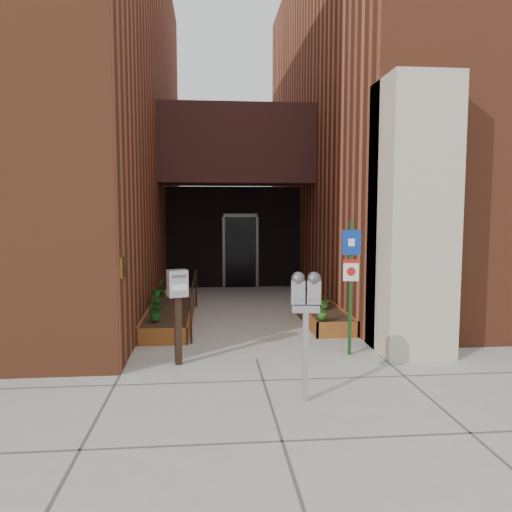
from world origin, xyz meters
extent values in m
plane|color=#9E9991|center=(0.00, 0.00, 0.00)|extent=(80.00, 80.00, 0.00)
cube|color=brown|center=(-6.00, 6.70, 5.00)|extent=(8.00, 14.60, 10.00)
cube|color=brown|center=(6.00, 7.15, 5.00)|extent=(8.00, 13.70, 10.00)
cube|color=#BEB192|center=(2.55, 0.20, 2.20)|extent=(1.10, 1.20, 4.40)
cube|color=black|center=(0.00, 6.00, 4.00)|extent=(4.20, 2.00, 2.00)
cube|color=black|center=(0.00, 7.40, 1.50)|extent=(4.00, 0.30, 3.00)
cube|color=black|center=(0.20, 7.22, 1.05)|extent=(0.90, 0.06, 2.10)
cube|color=#B79338|center=(-1.99, -0.20, 1.50)|extent=(0.04, 0.30, 0.30)
cube|color=brown|center=(-1.55, 0.92, 0.15)|extent=(0.90, 0.04, 0.30)
cube|color=brown|center=(-1.55, 4.48, 0.15)|extent=(0.90, 0.04, 0.30)
cube|color=brown|center=(-1.98, 2.70, 0.15)|extent=(0.04, 3.60, 0.30)
cube|color=brown|center=(-1.12, 2.70, 0.15)|extent=(0.04, 3.60, 0.30)
cube|color=black|center=(-1.55, 2.70, 0.13)|extent=(0.82, 3.52, 0.26)
cube|color=brown|center=(1.60, 1.12, 0.15)|extent=(0.80, 0.04, 0.30)
cube|color=brown|center=(1.60, 3.28, 0.15)|extent=(0.80, 0.04, 0.30)
cube|color=brown|center=(1.22, 2.20, 0.15)|extent=(0.04, 2.20, 0.30)
cube|color=brown|center=(1.98, 2.20, 0.15)|extent=(0.04, 2.20, 0.30)
cube|color=black|center=(1.60, 2.20, 0.13)|extent=(0.72, 2.12, 0.26)
cylinder|color=black|center=(-1.05, 1.00, 0.45)|extent=(0.04, 0.04, 0.90)
cylinder|color=black|center=(-1.05, 4.30, 0.45)|extent=(0.04, 0.04, 0.90)
cylinder|color=black|center=(-1.05, 2.65, 0.88)|extent=(0.04, 3.30, 0.04)
cube|color=#979799|center=(0.43, -1.76, 0.55)|extent=(0.07, 0.07, 1.11)
cube|color=#979799|center=(0.43, -1.76, 1.15)|extent=(0.35, 0.17, 0.09)
cube|color=#979799|center=(0.34, -1.75, 1.35)|extent=(0.18, 0.13, 0.29)
sphere|color=#59595B|center=(0.34, -1.75, 1.52)|extent=(0.16, 0.16, 0.16)
cube|color=white|center=(0.33, -1.80, 1.37)|extent=(0.10, 0.02, 0.06)
cube|color=#B21414|center=(0.33, -1.80, 1.29)|extent=(0.10, 0.02, 0.03)
cube|color=#979799|center=(0.53, -1.77, 1.35)|extent=(0.18, 0.13, 0.29)
sphere|color=#59595B|center=(0.53, -1.77, 1.52)|extent=(0.16, 0.16, 0.16)
cube|color=white|center=(0.52, -1.82, 1.37)|extent=(0.10, 0.02, 0.06)
cube|color=#B21414|center=(0.52, -1.82, 1.29)|extent=(0.10, 0.02, 0.03)
cube|color=#163C15|center=(1.52, 0.10, 1.08)|extent=(0.06, 0.06, 2.17)
cube|color=navy|center=(1.52, 0.07, 1.82)|extent=(0.29, 0.06, 0.39)
cube|color=white|center=(1.52, 0.07, 1.82)|extent=(0.10, 0.03, 0.12)
cube|color=white|center=(1.52, 0.07, 1.38)|extent=(0.25, 0.06, 0.34)
cube|color=#B21414|center=(1.52, 0.07, 1.52)|extent=(0.25, 0.05, 0.06)
cylinder|color=#B21414|center=(1.51, 0.06, 1.36)|extent=(0.14, 0.03, 0.14)
cube|color=black|center=(-1.20, -0.16, 0.53)|extent=(0.12, 0.12, 1.05)
cube|color=#B8B8BB|center=(-1.20, -0.16, 1.24)|extent=(0.34, 0.28, 0.40)
cube|color=#59595B|center=(-1.17, -0.27, 1.36)|extent=(0.20, 0.07, 0.04)
cube|color=white|center=(-1.17, -0.27, 1.20)|extent=(0.22, 0.08, 0.10)
imported|color=#1B6022|center=(-1.72, 1.59, 0.48)|extent=(0.47, 0.47, 0.37)
imported|color=#21611B|center=(-1.83, 2.71, 0.49)|extent=(0.29, 0.29, 0.37)
imported|color=#1A5618|center=(-1.85, 2.74, 0.50)|extent=(0.31, 0.31, 0.40)
imported|color=#23611B|center=(-1.85, 4.30, 0.51)|extent=(0.28, 0.28, 0.41)
imported|color=#295C1A|center=(1.35, 1.30, 0.49)|extent=(0.23, 0.23, 0.38)
imported|color=#175218|center=(1.53, 2.86, 0.46)|extent=(0.23, 0.23, 0.32)
imported|color=#1D5217|center=(1.67, 2.42, 0.46)|extent=(0.37, 0.37, 0.31)
camera|label=1|loc=(-0.71, -7.60, 2.36)|focal=35.00mm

